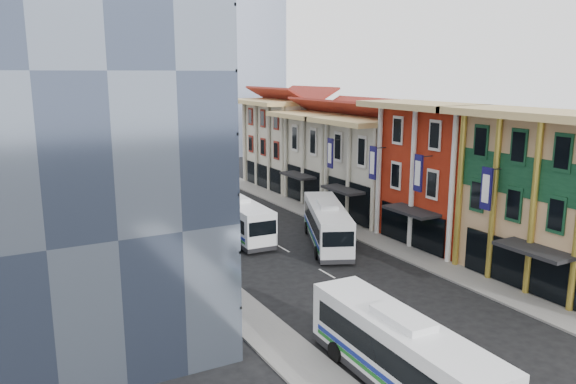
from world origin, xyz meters
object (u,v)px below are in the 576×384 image
bus_left_near (401,352)px  bus_right (327,223)px  office_tower (65,71)px  shophouse_tan (574,203)px  bus_left_far (237,216)px

bus_left_near → bus_right: bus_left_near is taller
bus_left_near → office_tower: bearing=122.9°
bus_left_near → shophouse_tan: bearing=16.5°
shophouse_tan → bus_right: bearing=121.8°
shophouse_tan → office_tower: bearing=155.7°
bus_right → office_tower: bearing=-149.7°
shophouse_tan → bus_left_near: size_ratio=1.15×
shophouse_tan → bus_right: (-10.05, 16.22, -4.05)m
office_tower → bus_left_near: (11.50, -19.10, -13.05)m
shophouse_tan → bus_left_far: (-16.00, 22.34, -4.07)m
office_tower → bus_left_near: bearing=-58.9°
shophouse_tan → bus_right: 19.51m
shophouse_tan → bus_left_far: size_ratio=1.16×
bus_left_near → bus_right: bearing=67.9°
bus_left_far → bus_right: size_ratio=0.99×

